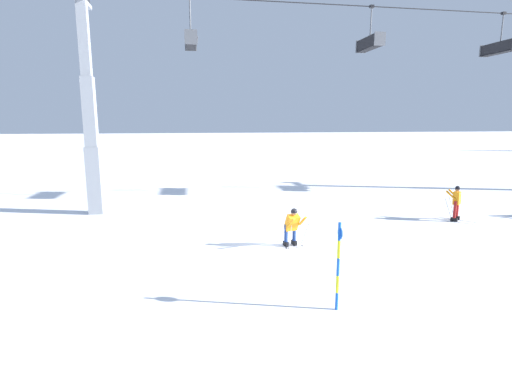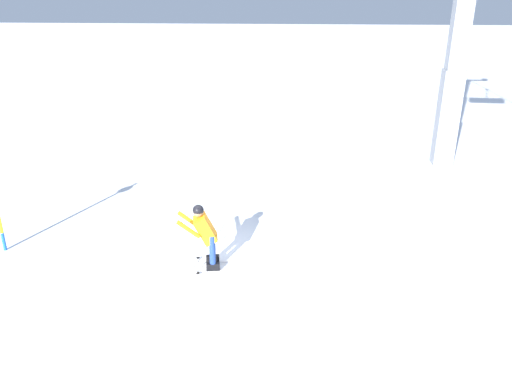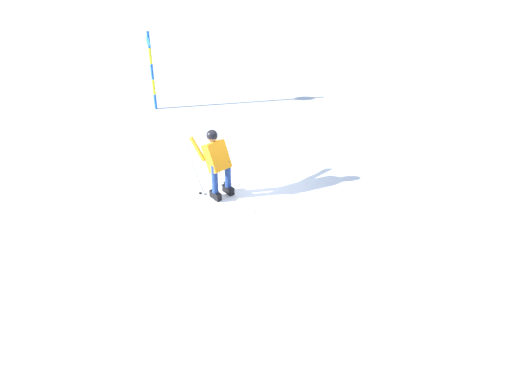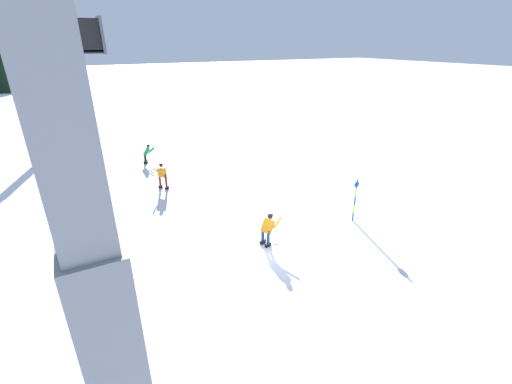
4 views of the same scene
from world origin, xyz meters
name	(u,v)px [view 3 (image 3 of 4)]	position (x,y,z in m)	size (l,w,h in m)	color
ground_plane	(243,190)	(0.00, 0.00, 0.00)	(260.00, 260.00, 0.00)	white
skier_carving_main	(217,160)	(0.52, -0.11, 0.81)	(0.91, 1.82, 1.54)	white
trail_marker_pole	(152,69)	(0.37, -4.81, 1.15)	(0.07, 0.28, 2.14)	blue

